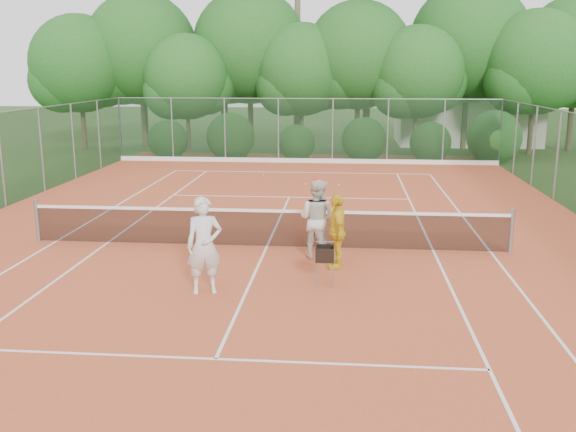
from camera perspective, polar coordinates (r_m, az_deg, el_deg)
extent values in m
plane|color=#264518|center=(16.08, -1.90, -2.82)|extent=(120.00, 120.00, 0.00)
cube|color=#BF502C|center=(16.08, -1.90, -2.79)|extent=(18.00, 36.00, 0.02)
cube|color=beige|center=(40.09, 15.50, 8.37)|extent=(8.00, 5.00, 3.00)
cylinder|color=gray|center=(17.66, -21.40, -0.38)|extent=(0.10, 0.10, 1.10)
cylinder|color=gray|center=(16.32, 19.25, -1.25)|extent=(0.10, 0.10, 1.10)
cube|color=black|center=(15.96, -1.91, -1.16)|extent=(11.87, 0.03, 0.86)
cube|color=white|center=(15.85, -1.93, 0.47)|extent=(11.87, 0.04, 0.07)
imported|color=silver|center=(12.69, -7.45, -2.61)|extent=(0.81, 0.64, 1.93)
imported|color=beige|center=(14.91, 2.60, -0.27)|extent=(1.13, 1.03, 1.88)
ellipsoid|color=red|center=(14.73, 2.63, 3.14)|extent=(0.22, 0.22, 0.14)
imported|color=yellow|center=(14.25, 4.35, -1.34)|extent=(0.58, 1.04, 1.68)
cylinder|color=gray|center=(13.10, 2.55, -5.26)|extent=(0.02, 0.02, 0.52)
cylinder|color=gray|center=(13.39, 3.99, -4.86)|extent=(0.02, 0.02, 0.52)
cube|color=black|center=(13.12, 3.30, -3.36)|extent=(0.36, 0.36, 0.30)
sphere|color=#E1ED37|center=(24.56, 4.53, 2.78)|extent=(0.07, 0.07, 0.07)
sphere|color=gold|center=(26.74, -2.17, 3.64)|extent=(0.07, 0.07, 0.07)
sphere|color=yellow|center=(24.64, 1.58, 2.85)|extent=(0.07, 0.07, 0.07)
cube|color=white|center=(27.65, 1.12, 3.90)|extent=(11.03, 0.06, 0.01)
cube|color=white|center=(17.59, -19.94, -2.14)|extent=(0.06, 23.77, 0.01)
cube|color=white|center=(16.35, 17.58, -3.09)|extent=(0.06, 23.77, 0.01)
cube|color=white|center=(17.06, -15.74, -2.31)|extent=(0.06, 23.77, 0.01)
cube|color=white|center=(16.11, 12.79, -3.03)|extent=(0.06, 23.77, 0.01)
cube|color=white|center=(22.27, 0.12, 1.69)|extent=(8.23, 0.06, 0.01)
cube|color=white|center=(10.14, -6.44, -12.51)|extent=(8.23, 0.06, 0.01)
cube|color=white|center=(16.07, -1.90, -2.74)|extent=(0.06, 12.80, 0.01)
cube|color=#19381E|center=(30.55, 1.55, 7.58)|extent=(18.00, 0.02, 3.00)
cylinder|color=gray|center=(32.39, -14.69, 7.48)|extent=(0.07, 0.07, 3.00)
cylinder|color=gray|center=(31.30, 18.36, 7.07)|extent=(0.07, 0.07, 3.00)
cylinder|color=gray|center=(32.39, -14.69, 7.48)|extent=(0.07, 0.07, 3.00)
cylinder|color=gray|center=(31.30, 18.36, 7.07)|extent=(0.07, 0.07, 3.00)
cylinder|color=brown|center=(37.34, -17.76, 8.50)|extent=(0.26, 0.26, 3.75)
sphere|color=#1F511B|center=(37.26, -18.06, 12.75)|extent=(5.25, 5.25, 5.25)
cylinder|color=brown|center=(37.69, -12.65, 9.33)|extent=(0.30, 0.30, 4.40)
sphere|color=#1F511B|center=(37.65, -12.90, 14.28)|extent=(6.16, 6.16, 6.16)
cylinder|color=brown|center=(35.00, -8.86, 8.25)|extent=(0.22, 0.22, 3.20)
sphere|color=#1F511B|center=(34.89, -9.00, 12.13)|extent=(4.48, 4.48, 4.48)
cylinder|color=brown|center=(36.82, -3.35, 9.62)|extent=(0.31, 0.31, 4.50)
sphere|color=#1F511B|center=(36.78, -3.42, 14.80)|extent=(6.30, 6.30, 6.30)
cylinder|color=brown|center=(35.04, 1.21, 8.65)|extent=(0.24, 0.24, 3.50)
sphere|color=#1F511B|center=(34.94, 1.23, 12.89)|extent=(4.90, 4.90, 4.90)
cylinder|color=brown|center=(35.44, 6.17, 9.11)|extent=(0.28, 0.28, 4.10)
sphere|color=#1F511B|center=(35.37, 6.30, 14.02)|extent=(5.74, 5.74, 5.74)
cylinder|color=brown|center=(34.45, 11.24, 8.25)|extent=(0.23, 0.23, 3.40)
sphere|color=#1F511B|center=(34.34, 11.42, 12.44)|extent=(4.76, 4.76, 4.76)
cylinder|color=brown|center=(37.49, 15.48, 9.35)|extent=(0.32, 0.32, 4.65)
sphere|color=#1F511B|center=(37.46, 15.80, 14.61)|extent=(6.51, 6.51, 6.51)
cylinder|color=brown|center=(35.94, 20.83, 8.17)|extent=(0.26, 0.26, 3.80)
sphere|color=#1F511B|center=(35.86, 21.20, 12.64)|extent=(5.32, 5.32, 5.32)
cylinder|color=brown|center=(38.18, 23.88, 8.48)|extent=(0.29, 0.29, 4.25)
cone|color=brown|center=(39.27, -13.00, 15.73)|extent=(0.44, 0.44, 13.00)
cone|color=brown|center=(37.03, -5.79, 14.63)|extent=(0.44, 0.44, 11.00)
cone|color=brown|center=(38.59, 0.85, 17.59)|extent=(0.44, 0.44, 15.00)
cone|color=brown|center=(35.88, 7.10, 13.85)|extent=(0.44, 0.44, 10.00)
cone|color=brown|center=(38.23, 13.26, 15.05)|extent=(0.44, 0.44, 12.00)
cone|color=brown|center=(39.99, 19.05, 16.03)|extent=(0.44, 0.44, 14.00)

